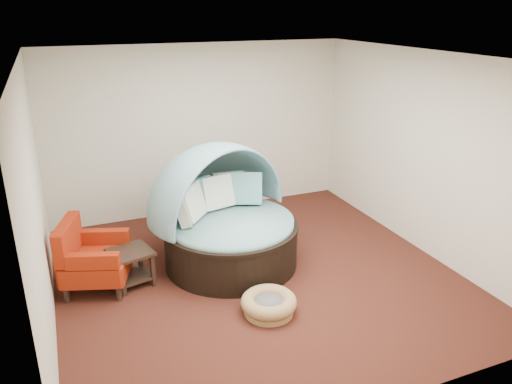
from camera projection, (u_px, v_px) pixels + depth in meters
name	position (u px, v px, depth m)	size (l,w,h in m)	color
floor	(258.00, 276.00, 6.57)	(5.00, 5.00, 0.00)	#4A1D15
wall_back	(200.00, 131.00, 8.24)	(5.00, 5.00, 0.00)	beige
wall_front	(380.00, 270.00, 3.91)	(5.00, 5.00, 0.00)	beige
wall_left	(36.00, 205.00, 5.19)	(5.00, 5.00, 0.00)	beige
wall_right	(423.00, 154.00, 6.97)	(5.00, 5.00, 0.00)	beige
ceiling	(258.00, 57.00, 5.58)	(5.00, 5.00, 0.00)	white
canopy_daybed	(225.00, 209.00, 6.70)	(2.39, 2.37, 1.66)	black
pet_basket	(269.00, 304.00, 5.74)	(0.80, 0.80, 0.23)	olive
red_armchair	(91.00, 258.00, 6.16)	(0.98, 0.98, 0.91)	black
side_table	(131.00, 263.00, 6.28)	(0.59, 0.59, 0.47)	black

